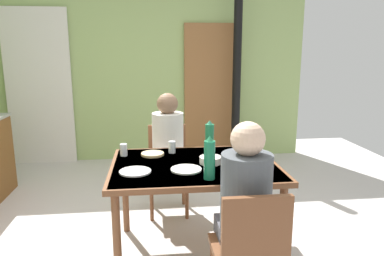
{
  "coord_description": "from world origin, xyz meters",
  "views": [
    {
      "loc": [
        0.04,
        -2.61,
        1.61
      ],
      "look_at": [
        0.36,
        0.17,
        1.0
      ],
      "focal_mm": 33.5,
      "sensor_mm": 36.0,
      "label": 1
    }
  ],
  "objects": [
    {
      "name": "dining_table",
      "position": [
        0.36,
        0.02,
        0.68
      ],
      "size": [
        1.28,
        0.97,
        0.75
      ],
      "color": "brown",
      "rests_on": "ground_plane"
    },
    {
      "name": "drinking_glass_by_far_diner",
      "position": [
        0.2,
        0.34,
        0.8
      ],
      "size": [
        0.06,
        0.06,
        0.1
      ],
      "primitive_type": "cylinder",
      "color": "silver",
      "rests_on": "dining_table"
    },
    {
      "name": "wall_back",
      "position": [
        0.0,
        2.76,
        1.31
      ],
      "size": [
        4.66,
        0.1,
        2.61
      ],
      "primitive_type": "cube",
      "color": "#A1BE71",
      "rests_on": "ground_plane"
    },
    {
      "name": "stove_pipe_column",
      "position": [
        1.26,
        2.41,
        1.31
      ],
      "size": [
        0.12,
        0.12,
        2.61
      ],
      "primitive_type": "cylinder",
      "color": "black",
      "rests_on": "ground_plane"
    },
    {
      "name": "ground_plane",
      "position": [
        0.0,
        0.0,
        0.0
      ],
      "size": [
        7.17,
        7.17,
        0.0
      ],
      "primitive_type": "plane",
      "color": "silver"
    },
    {
      "name": "door_wooden",
      "position": [
        0.93,
        2.68,
        1.0
      ],
      "size": [
        0.8,
        0.05,
        2.0
      ],
      "primitive_type": "cube",
      "color": "#956134",
      "rests_on": "ground_plane"
    },
    {
      "name": "bread_plate_sliced",
      "position": [
        0.04,
        0.29,
        0.76
      ],
      "size": [
        0.19,
        0.19,
        0.02
      ],
      "primitive_type": "cylinder",
      "color": "#DBB77A",
      "rests_on": "dining_table"
    },
    {
      "name": "water_bottle_green_near",
      "position": [
        0.42,
        -0.33,
        0.9
      ],
      "size": [
        0.08,
        0.08,
        0.3
      ],
      "color": "#1D7D53",
      "rests_on": "dining_table"
    },
    {
      "name": "dinner_plate_near_left",
      "position": [
        -0.09,
        -0.13,
        0.76
      ],
      "size": [
        0.23,
        0.23,
        0.01
      ],
      "primitive_type": "cylinder",
      "color": "white",
      "rests_on": "dining_table"
    },
    {
      "name": "cutlery_fork_near",
      "position": [
        0.52,
        0.2,
        0.75
      ],
      "size": [
        0.15,
        0.05,
        0.0
      ],
      "primitive_type": "cube",
      "rotation": [
        0.0,
        0.0,
        6.03
      ],
      "color": "silver",
      "rests_on": "dining_table"
    },
    {
      "name": "serving_bowl_center",
      "position": [
        0.48,
        0.01,
        0.78
      ],
      "size": [
        0.17,
        0.17,
        0.05
      ],
      "primitive_type": "cylinder",
      "color": "silver",
      "rests_on": "dining_table"
    },
    {
      "name": "curtain_panel",
      "position": [
        -1.53,
        2.66,
        1.1
      ],
      "size": [
        0.9,
        0.03,
        2.19
      ],
      "primitive_type": "cube",
      "color": "white",
      "rests_on": "ground_plane"
    },
    {
      "name": "dinner_plate_near_right",
      "position": [
        0.28,
        -0.13,
        0.76
      ],
      "size": [
        0.23,
        0.23,
        0.01
      ],
      "primitive_type": "cylinder",
      "color": "white",
      "rests_on": "dining_table"
    },
    {
      "name": "drinking_glass_by_near_diner",
      "position": [
        -0.2,
        0.3,
        0.8
      ],
      "size": [
        0.06,
        0.06,
        0.1
      ],
      "primitive_type": "cylinder",
      "color": "silver",
      "rests_on": "dining_table"
    },
    {
      "name": "chair_far_diner",
      "position": [
        0.19,
        0.86,
        0.5
      ],
      "size": [
        0.4,
        0.4,
        0.87
      ],
      "rotation": [
        0.0,
        0.0,
        3.14
      ],
      "color": "brown",
      "rests_on": "ground_plane"
    },
    {
      "name": "person_near_diner",
      "position": [
        0.58,
        -0.68,
        0.78
      ],
      "size": [
        0.3,
        0.37,
        0.77
      ],
      "color": "#4C4C54",
      "rests_on": "ground_plane"
    },
    {
      "name": "cutlery_knife_near",
      "position": [
        0.81,
        0.38,
        0.75
      ],
      "size": [
        0.12,
        0.12,
        0.0
      ],
      "primitive_type": "cube",
      "rotation": [
        0.0,
        0.0,
        3.94
      ],
      "color": "silver",
      "rests_on": "dining_table"
    },
    {
      "name": "chair_near_diner",
      "position": [
        0.58,
        -0.82,
        0.5
      ],
      "size": [
        0.4,
        0.4,
        0.87
      ],
      "color": "brown",
      "rests_on": "ground_plane"
    },
    {
      "name": "person_far_diner",
      "position": [
        0.19,
        0.72,
        0.78
      ],
      "size": [
        0.3,
        0.37,
        0.77
      ],
      "rotation": [
        0.0,
        0.0,
        3.14
      ],
      "color": "silver",
      "rests_on": "ground_plane"
    },
    {
      "name": "water_bottle_green_far",
      "position": [
        0.54,
        0.41,
        0.88
      ],
      "size": [
        0.08,
        0.08,
        0.26
      ],
      "color": "#248751",
      "rests_on": "dining_table"
    }
  ]
}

